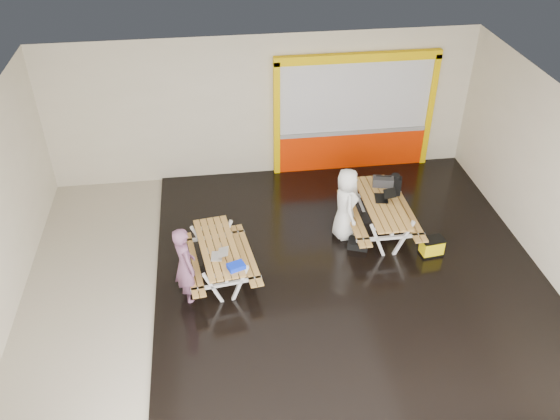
{
  "coord_description": "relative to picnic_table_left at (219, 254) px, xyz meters",
  "views": [
    {
      "loc": [
        -1.27,
        -8.48,
        7.62
      ],
      "look_at": [
        0.0,
        0.9,
        1.0
      ],
      "focal_mm": 37.52,
      "sensor_mm": 36.0,
      "label": 1
    }
  ],
  "objects": [
    {
      "name": "room",
      "position": [
        1.27,
        -0.21,
        1.16
      ],
      "size": [
        10.02,
        8.02,
        3.52
      ],
      "color": "#BCB29F",
      "rests_on": "ground"
    },
    {
      "name": "laptop_right",
      "position": [
        3.51,
        1.06,
        0.29
      ],
      "size": [
        0.48,
        0.44,
        0.18
      ],
      "color": "black",
      "rests_on": "picnic_table_right"
    },
    {
      "name": "toolbox",
      "position": [
        3.62,
        1.56,
        0.34
      ],
      "size": [
        0.48,
        0.32,
        0.25
      ],
      "color": "black",
      "rests_on": "picnic_table_right"
    },
    {
      "name": "kiosk",
      "position": [
        3.47,
        3.72,
        0.86
      ],
      "size": [
        3.88,
        0.16,
        3.0
      ],
      "color": "red",
      "rests_on": "room"
    },
    {
      "name": "backpack",
      "position": [
        3.93,
        1.68,
        0.16
      ],
      "size": [
        0.33,
        0.27,
        0.49
      ],
      "color": "black",
      "rests_on": "picnic_table_right"
    },
    {
      "name": "dark_case",
      "position": [
        2.87,
        0.51,
        -0.46
      ],
      "size": [
        0.5,
        0.44,
        0.16
      ],
      "primitive_type": "cube",
      "rotation": [
        0.0,
        0.0,
        -0.36
      ],
      "color": "black",
      "rests_on": "deck"
    },
    {
      "name": "person_left",
      "position": [
        -0.62,
        -0.51,
        0.22
      ],
      "size": [
        0.58,
        0.69,
        1.61
      ],
      "primitive_type": "imported",
      "rotation": [
        0.0,
        0.0,
        1.97
      ],
      "color": "#744866",
      "rests_on": "deck"
    },
    {
      "name": "picnic_table_right",
      "position": [
        3.43,
        0.96,
        0.04
      ],
      "size": [
        1.42,
        2.06,
        0.83
      ],
      "color": "#B98844",
      "rests_on": "deck"
    },
    {
      "name": "picnic_table_left",
      "position": [
        0.0,
        0.0,
        0.0
      ],
      "size": [
        1.54,
        2.07,
        0.76
      ],
      "color": "#B98844",
      "rests_on": "deck"
    },
    {
      "name": "fluke_bag",
      "position": [
        4.28,
        0.07,
        -0.35
      ],
      "size": [
        0.48,
        0.35,
        0.39
      ],
      "color": "black",
      "rests_on": "deck"
    },
    {
      "name": "person_right",
      "position": [
        2.66,
        0.93,
        0.27
      ],
      "size": [
        0.52,
        0.79,
        1.59
      ],
      "primitive_type": "imported",
      "rotation": [
        0.0,
        0.0,
        1.59
      ],
      "color": "white",
      "rests_on": "deck"
    },
    {
      "name": "laptop_left",
      "position": [
        0.01,
        -0.31,
        0.22
      ],
      "size": [
        0.34,
        0.32,
        0.13
      ],
      "color": "silver",
      "rests_on": "picnic_table_left"
    },
    {
      "name": "blue_pouch",
      "position": [
        0.29,
        -0.67,
        0.22
      ],
      "size": [
        0.35,
        0.3,
        0.09
      ],
      "primitive_type": "cube",
      "rotation": [
        0.0,
        0.0,
        0.35
      ],
      "color": "#0C2BDA",
      "rests_on": "picnic_table_left"
    },
    {
      "name": "deck",
      "position": [
        2.52,
        -0.21,
        -0.56
      ],
      "size": [
        7.5,
        7.98,
        0.05
      ],
      "primitive_type": "cube",
      "color": "black",
      "rests_on": "room"
    }
  ]
}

